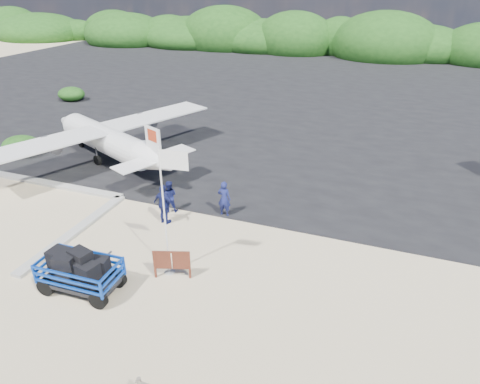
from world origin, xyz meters
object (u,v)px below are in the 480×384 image
object	(u,v)px
crew_a	(224,199)
crew_c	(164,204)
flagpole	(170,272)
signboard	(173,277)
crew_b	(169,196)
baggage_cart	(84,290)
aircraft_small	(232,86)

from	to	relation	value
crew_a	crew_c	size ratio (longest dim) A/B	0.92
flagpole	crew_c	xyz separation A→B (m)	(-1.99, 3.26, 0.98)
signboard	crew_b	size ratio (longest dim) A/B	0.93
baggage_cart	crew_c	world-z (taller)	crew_c
baggage_cart	flagpole	xyz separation A→B (m)	(2.47, 2.06, 0.00)
signboard	crew_c	bearing A→B (deg)	104.44
baggage_cart	aircraft_small	size ratio (longest dim) A/B	0.38
baggage_cart	signboard	xyz separation A→B (m)	(2.76, 1.81, 0.00)
baggage_cart	crew_c	distance (m)	5.43
baggage_cart	crew_c	xyz separation A→B (m)	(0.48, 5.32, 0.98)
baggage_cart	crew_a	size ratio (longest dim) A/B	1.72
signboard	crew_b	world-z (taller)	crew_b
flagpole	signboard	bearing A→B (deg)	-41.82
baggage_cart	crew_b	xyz separation A→B (m)	(0.14, 6.39, 0.81)
crew_a	aircraft_small	bearing A→B (deg)	-68.56
flagpole	crew_b	size ratio (longest dim) A/B	3.24
baggage_cart	signboard	size ratio (longest dim) A/B	2.05
flagpole	aircraft_small	distance (m)	31.49
crew_a	signboard	bearing A→B (deg)	90.44
baggage_cart	crew_c	bearing A→B (deg)	82.89
baggage_cart	aircraft_small	world-z (taller)	aircraft_small
baggage_cart	signboard	world-z (taller)	baggage_cart
aircraft_small	baggage_cart	bearing A→B (deg)	63.03
flagpole	crew_b	world-z (taller)	flagpole
crew_b	aircraft_small	bearing A→B (deg)	-98.49
signboard	crew_b	bearing A→B (deg)	101.29
flagpole	crew_a	xyz separation A→B (m)	(0.34, 4.88, 0.90)
crew_b	signboard	bearing A→B (deg)	96.68
crew_b	crew_c	distance (m)	1.14
crew_c	crew_b	bearing A→B (deg)	-62.30
crew_c	aircraft_small	distance (m)	27.83
flagpole	crew_b	xyz separation A→B (m)	(-2.33, 4.33, 0.81)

